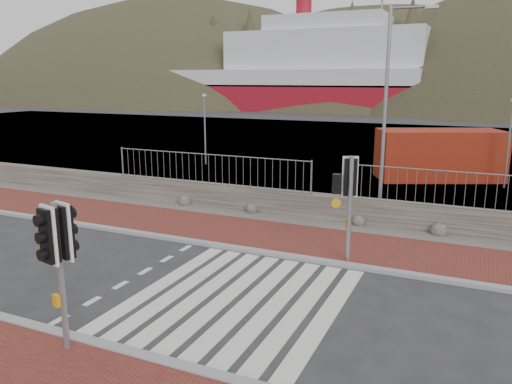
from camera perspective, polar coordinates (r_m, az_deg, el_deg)
The scene contains 16 objects.
ground at distance 11.83m, azimuth -2.03°, elevation -12.10°, with size 220.00×220.00×0.00m, color #28282B.
sidewalk_far at distance 15.69m, azimuth 5.28°, elevation -5.58°, with size 40.00×3.00×0.08m, color brown.
kerb_near at distance 9.53m, azimuth -10.48°, elevation -18.60°, with size 40.00×0.25×0.12m, color gray.
kerb_far at distance 14.35m, azimuth 3.31°, elevation -7.28°, with size 40.00×0.25×0.12m, color gray.
zebra_crossing at distance 11.82m, azimuth -2.03°, elevation -12.07°, with size 4.62×5.60×0.01m.
gravel_strip at distance 17.51m, azimuth 7.43°, elevation -3.69°, with size 40.00×1.50×0.06m, color #59544C.
stone_wall at distance 18.14m, azimuth 8.21°, elevation -1.76°, with size 40.00×0.60×0.90m, color #453F39.
railing at distance 17.70m, azimuth 8.21°, elevation 2.43°, with size 18.07×0.07×1.22m.
quay at distance 38.13m, azimuth 16.90°, elevation 4.80°, with size 120.00×40.00×0.50m, color #4C4C4F.
water at distance 72.83m, azimuth 20.65°, elevation 8.14°, with size 220.00×50.00×0.05m, color #3F4C54.
ferry at distance 82.90m, azimuth 3.55°, elevation 13.11°, with size 50.00×16.00×20.00m.
hills_backdrop at distance 101.47m, azimuth 24.43°, elevation -4.35°, with size 254.00×90.00×100.00m.
traffic_signal_near at distance 9.59m, azimuth -21.69°, elevation -5.79°, with size 0.46×0.34×2.88m.
traffic_signal_far at distance 13.57m, azimuth 10.60°, elevation 0.61°, with size 0.73×0.49×2.99m.
streetlight at distance 17.97m, azimuth 14.98°, elevation 9.71°, with size 1.56×0.26×7.34m.
shipping_container at distance 26.71m, azimuth 20.17°, elevation 4.02°, with size 5.96×2.48×2.48m, color #9D1A11.
Camera 1 is at (4.77, -9.60, 4.99)m, focal length 35.00 mm.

